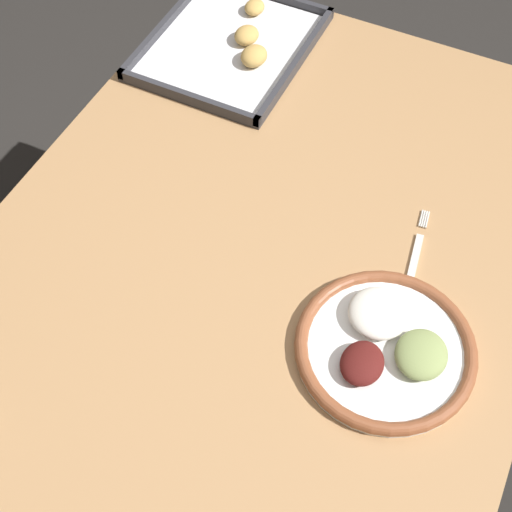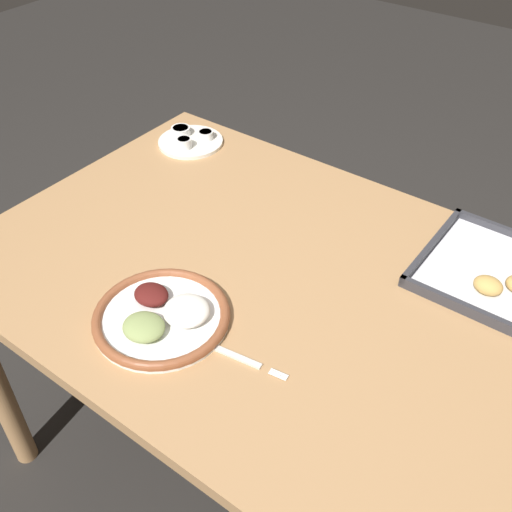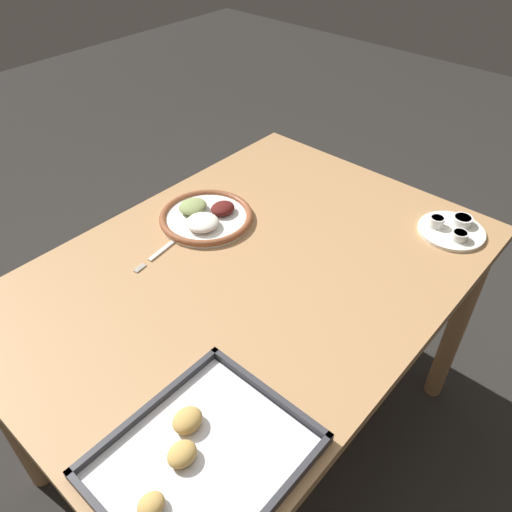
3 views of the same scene
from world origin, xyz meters
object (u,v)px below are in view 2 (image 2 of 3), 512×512
Objects in this scene: fork at (232,355)px; baking_tray at (511,280)px; dinner_plate at (162,316)px; saucer_plate at (190,140)px.

baking_tray is (0.34, 0.49, 0.01)m from fork.
dinner_plate reaches higher than baking_tray.
baking_tray is (0.51, 0.51, -0.00)m from dinner_plate.
dinner_plate is 1.48× the size of saucer_plate.
saucer_plate is 0.51× the size of baking_tray.
saucer_plate reaches higher than fork.
fork is 0.60m from baking_tray.
fork is at bearing -124.72° from baking_tray.
saucer_plate is at bearing 126.96° from dinner_plate.
dinner_plate is 0.75× the size of baking_tray.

